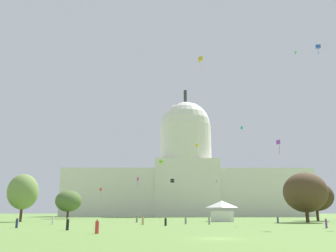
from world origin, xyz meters
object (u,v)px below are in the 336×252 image
Objects in this scene: person_white_edge_east at (53,221)px; person_tan_front_right at (143,221)px; tree_east_mid at (305,192)px; person_navy_lawn_far_left at (17,223)px; tree_west_mid at (68,201)px; person_black_near_tree_west at (68,224)px; person_grey_front_left at (209,221)px; kite_magenta_low at (138,180)px; kite_lime_mid at (161,162)px; person_grey_back_left at (186,221)px; tree_west_near at (23,192)px; kite_orange_low at (219,188)px; tree_east_near at (316,196)px; person_grey_mid_center at (137,219)px; kite_pink_low at (217,181)px; person_denim_near_tent at (278,220)px; kite_black_low at (172,181)px; person_red_mid_right at (97,227)px; event_tent at (222,211)px; kite_gold_high at (200,59)px; person_purple_lawn_far_right at (326,223)px; person_black_near_tree_east at (166,222)px; kite_violet_low at (278,143)px; kite_red_low at (101,190)px; kite_white_high at (214,129)px; kite_yellow_mid at (197,145)px; kite_blue_high at (318,47)px; capitol_building at (186,177)px; kite_green_high at (297,53)px.

person_tan_front_right is at bearing -4.75° from person_white_edge_east.
person_navy_lawn_far_left is at bearing -154.03° from tree_east_mid.
person_black_near_tree_west is (21.37, -81.18, -5.54)m from tree_west_mid.
person_grey_front_left reaches higher than person_white_edge_east.
kite_magenta_low reaches higher than tree_west_mid.
person_grey_front_left is 59.42m from kite_lime_mid.
tree_west_near is at bearing -152.93° from person_grey_back_left.
tree_west_near is at bearing 128.20° from person_navy_lawn_far_left.
kite_orange_low is 0.57× the size of kite_magenta_low.
person_grey_mid_center is (-50.95, -15.07, -6.07)m from tree_east_near.
tree_east_near is 64.47m from kite_pink_low.
kite_pink_low reaches higher than person_denim_near_tent.
kite_black_low reaches higher than person_denim_near_tent.
person_red_mid_right is 30.26m from person_tan_front_right.
kite_gold_high is (-5.57, -6.29, 41.39)m from event_tent.
event_tent reaches higher than person_grey_front_left.
kite_pink_low is 43.55m from kite_lime_mid.
person_grey_mid_center is 58.73m from kite_orange_low.
tree_west_near is 73.59m from person_purple_lawn_far_right.
person_grey_back_left is 33.64m from person_navy_lawn_far_left.
person_tan_front_right reaches higher than person_black_near_tree_east.
person_black_near_tree_east is at bearing 107.45° from kite_violet_low.
kite_magenta_low reaches higher than event_tent.
person_black_near_tree_west is 0.53× the size of kite_red_low.
person_white_edge_east is 98.76m from kite_white_high.
person_grey_back_left is 35.22m from kite_black_low.
kite_yellow_mid is (-29.64, 53.67, 24.81)m from tree_east_near.
person_grey_back_left is 1.00× the size of kite_yellow_mid.
person_navy_lawn_far_left is at bearing -151.52° from person_grey_front_left.
kite_blue_high is at bearing 2.21° from kite_magenta_low.
kite_yellow_mid reaches higher than kite_magenta_low.
kite_white_high is at bearing 19.91° from kite_red_low.
capitol_building reaches higher than person_grey_back_left.
kite_pink_low is at bearing 77.80° from kite_white_high.
kite_gold_high reaches higher than kite_green_high.
kite_magenta_low is at bearing 162.00° from kite_orange_low.
kite_pink_low is (47.24, 88.77, 15.55)m from person_white_edge_east.
kite_magenta_low is at bearing -24.43° from tree_west_mid.
kite_gold_high is at bearing -158.94° from tree_east_near.
capitol_building is at bearing 28.88° from kite_green_high.
tree_west_near is 7.98× the size of person_denim_near_tent.
tree_east_near is at bearing 60.33° from tree_east_mid.
tree_east_mid is 8.06× the size of person_black_near_tree_west.
person_navy_lawn_far_left is 64.92m from kite_magenta_low.
tree_east_mid is 6.47× the size of kite_blue_high.
kite_magenta_low reaches higher than kite_orange_low.
kite_violet_low reaches higher than person_grey_mid_center.
event_tent is 40.72m from person_purple_lawn_far_right.
kite_white_high reaches higher than person_black_near_tree_east.
person_grey_mid_center reaches higher than person_navy_lawn_far_left.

